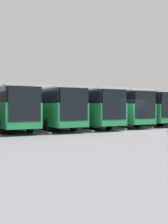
# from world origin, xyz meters

# --- Properties ---
(ground_plane) EXTENTS (600.00, 600.00, 0.00)m
(ground_plane) POSITION_xyz_m (0.00, 0.00, 0.00)
(ground_plane) COLOR gray
(bus_1) EXTENTS (3.36, 12.62, 3.36)m
(bus_1) POSITION_xyz_m (-8.54, -6.03, 1.87)
(bus_1) COLOR #238447
(bus_1) RESTS_ON ground_plane
(curb_divider_1) EXTENTS (0.80, 7.36, 0.15)m
(curb_divider_1) POSITION_xyz_m (-6.83, -4.19, 0.07)
(curb_divider_1) COLOR #9E9E99
(curb_divider_1) RESTS_ON ground_plane
(bus_2) EXTENTS (3.36, 12.62, 3.36)m
(bus_2) POSITION_xyz_m (-5.12, -6.55, 1.87)
(bus_2) COLOR #238447
(bus_2) RESTS_ON ground_plane
(curb_divider_2) EXTENTS (0.80, 7.36, 0.15)m
(curb_divider_2) POSITION_xyz_m (-3.42, -4.70, 0.07)
(curb_divider_2) COLOR #9E9E99
(curb_divider_2) RESTS_ON ground_plane
(bus_3) EXTENTS (3.36, 12.62, 3.36)m
(bus_3) POSITION_xyz_m (-1.71, -6.24, 1.87)
(bus_3) COLOR #238447
(bus_3) RESTS_ON ground_plane
(curb_divider_3) EXTENTS (0.80, 7.36, 0.15)m
(curb_divider_3) POSITION_xyz_m (-0.00, -4.40, 0.07)
(curb_divider_3) COLOR #9E9E99
(curb_divider_3) RESTS_ON ground_plane
(bus_4) EXTENTS (3.36, 12.62, 3.36)m
(bus_4) POSITION_xyz_m (1.71, -6.05, 1.87)
(bus_4) COLOR #238447
(bus_4) RESTS_ON ground_plane
(curb_divider_4) EXTENTS (0.80, 7.36, 0.15)m
(curb_divider_4) POSITION_xyz_m (3.42, -4.20, 0.07)
(curb_divider_4) COLOR #9E9E99
(curb_divider_4) RESTS_ON ground_plane
(bus_5) EXTENTS (3.36, 12.62, 3.36)m
(bus_5) POSITION_xyz_m (5.12, -6.26, 1.87)
(bus_5) COLOR #238447
(bus_5) RESTS_ON ground_plane
(curb_divider_5) EXTENTS (0.80, 7.36, 0.15)m
(curb_divider_5) POSITION_xyz_m (6.83, -4.41, 0.07)
(curb_divider_5) COLOR #9E9E99
(curb_divider_5) RESTS_ON ground_plane
(bus_6) EXTENTS (3.36, 12.62, 3.36)m
(bus_6) POSITION_xyz_m (8.54, -6.74, 1.87)
(bus_6) COLOR #238447
(bus_6) RESTS_ON ground_plane
(station_building) EXTENTS (40.01, 14.58, 5.10)m
(station_building) POSITION_xyz_m (0.00, -23.71, 2.58)
(station_building) COLOR beige
(station_building) RESTS_ON ground_plane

